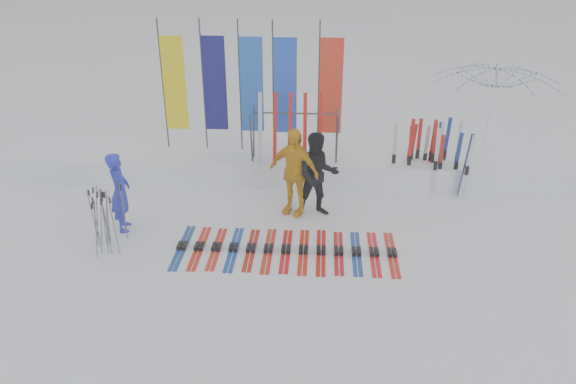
# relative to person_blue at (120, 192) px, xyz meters

# --- Properties ---
(ground) EXTENTS (120.00, 120.00, 0.00)m
(ground) POSITION_rel_person_blue_xyz_m (3.23, -1.71, -0.84)
(ground) COLOR white
(ground) RESTS_ON ground
(snow_bank) EXTENTS (14.00, 1.60, 0.60)m
(snow_bank) POSITION_rel_person_blue_xyz_m (3.23, 2.89, -0.54)
(snow_bank) COLOR white
(snow_bank) RESTS_ON ground
(person_blue) EXTENTS (0.53, 0.69, 1.69)m
(person_blue) POSITION_rel_person_blue_xyz_m (0.00, 0.00, 0.00)
(person_blue) COLOR #202CBC
(person_blue) RESTS_ON ground
(person_black) EXTENTS (1.03, 0.87, 1.88)m
(person_black) POSITION_rel_person_blue_xyz_m (4.00, 0.87, 0.09)
(person_black) COLOR black
(person_black) RESTS_ON ground
(person_yellow) EXTENTS (1.24, 0.90, 1.95)m
(person_yellow) POSITION_rel_person_blue_xyz_m (3.49, 0.94, 0.13)
(person_yellow) COLOR #EAA60F
(person_yellow) RESTS_ON ground
(tent_canopy) EXTENTS (3.56, 3.61, 2.81)m
(tent_canopy) POSITION_rel_person_blue_xyz_m (8.21, 3.54, 0.56)
(tent_canopy) COLOR white
(tent_canopy) RESTS_ON ground
(ski_row) EXTENTS (4.27, 1.69, 0.07)m
(ski_row) POSITION_rel_person_blue_xyz_m (3.42, -0.70, -0.81)
(ski_row) COLOR navy
(ski_row) RESTS_ON ground
(pole_cluster) EXTENTS (0.66, 0.97, 1.24)m
(pole_cluster) POSITION_rel_person_blue_xyz_m (-0.07, -0.71, -0.24)
(pole_cluster) COLOR #595B60
(pole_cluster) RESTS_ON ground
(feather_flags) EXTENTS (4.37, 0.14, 3.20)m
(feather_flags) POSITION_rel_person_blue_xyz_m (2.30, 3.15, 1.40)
(feather_flags) COLOR #383A3F
(feather_flags) RESTS_ON ground
(ski_rack) EXTENTS (2.04, 0.80, 1.23)m
(ski_rack) POSITION_rel_person_blue_xyz_m (3.42, 2.49, 0.54)
(ski_rack) COLOR #383A3F
(ski_rack) RESTS_ON ground
(upright_skis) EXTENTS (1.67, 0.95, 1.69)m
(upright_skis) POSITION_rel_person_blue_xyz_m (6.72, 2.44, -0.05)
(upright_skis) COLOR silver
(upright_skis) RESTS_ON ground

